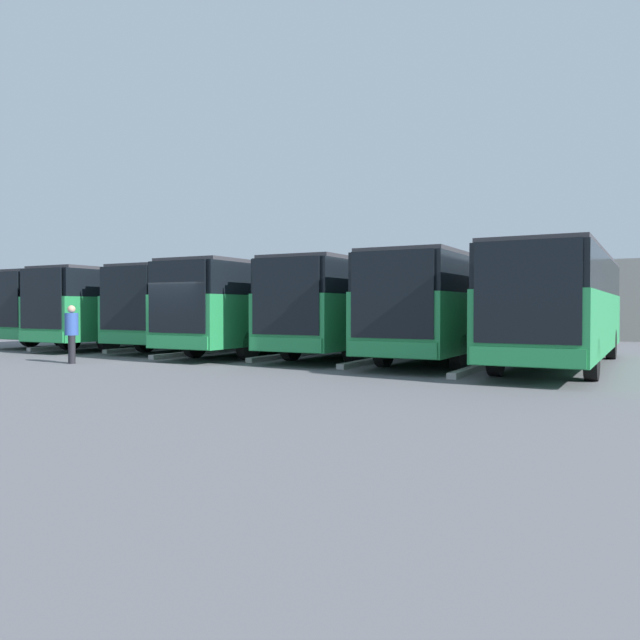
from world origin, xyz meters
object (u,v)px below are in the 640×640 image
at_px(bus_6, 110,305).
at_px(pedestrian, 72,332).
at_px(bus_1, 456,304).
at_px(bus_3, 277,305).
at_px(bus_2, 367,305).
at_px(bus_4, 224,305).
at_px(bus_5, 152,305).
at_px(bus_0, 562,304).

relative_size(bus_6, pedestrian, 6.46).
distance_m(bus_1, bus_3, 6.99).
bearing_deg(bus_2, bus_1, 171.41).
bearing_deg(bus_4, bus_3, 161.42).
relative_size(bus_2, bus_6, 1.00).
bearing_deg(bus_5, bus_0, 175.32).
distance_m(bus_4, bus_5, 3.59).
xyz_separation_m(bus_0, pedestrian, (12.92, 7.23, -0.87)).
distance_m(bus_6, pedestrian, 11.16).
relative_size(bus_1, bus_3, 1.00).
xyz_separation_m(bus_3, bus_6, (10.45, -0.49, 0.00)).
height_order(bus_2, bus_3, same).
relative_size(bus_3, bus_5, 1.00).
relative_size(bus_1, bus_4, 1.00).
relative_size(bus_5, pedestrian, 6.46).
bearing_deg(bus_0, bus_5, -4.68).
distance_m(bus_1, bus_5, 13.95).
bearing_deg(bus_4, bus_2, 175.08).
distance_m(bus_0, bus_3, 10.45).
bearing_deg(bus_3, bus_0, 175.29).
xyz_separation_m(bus_4, bus_5, (3.48, 0.86, 0.00)).
xyz_separation_m(bus_4, pedestrian, (-1.02, 8.12, -0.87)).
height_order(bus_1, bus_3, same).
distance_m(bus_0, bus_2, 7.02).
relative_size(bus_0, bus_3, 1.00).
relative_size(bus_1, bus_6, 1.00).
xyz_separation_m(bus_1, bus_4, (10.45, -0.29, 0.00)).
bearing_deg(bus_6, bus_5, 167.52).
bearing_deg(bus_2, bus_4, -4.92).
relative_size(bus_2, bus_4, 1.00).
bearing_deg(bus_3, bus_4, -18.58).
bearing_deg(bus_3, pedestrian, 66.65).
bearing_deg(bus_6, bus_3, 172.73).
bearing_deg(bus_4, bus_1, 173.85).
bearing_deg(bus_0, pedestrian, 24.65).
xyz_separation_m(bus_6, pedestrian, (-7.99, 7.74, -0.87)).
bearing_deg(bus_6, bus_0, 174.01).
bearing_deg(bus_5, bus_3, 175.36).
bearing_deg(bus_6, pedestrian, 131.32).
height_order(bus_0, bus_5, same).
distance_m(bus_5, pedestrian, 8.59).
distance_m(bus_2, bus_5, 10.48).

